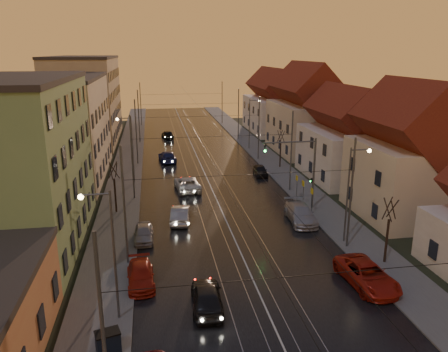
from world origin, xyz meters
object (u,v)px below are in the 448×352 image
parked_left_2 (141,276)px  parked_right_1 (300,214)px  street_lamp_3 (251,119)px  driving_car_3 (167,157)px  driving_car_2 (187,184)px  parked_right_2 (260,170)px  driving_car_1 (180,214)px  driving_car_4 (168,135)px  dumpster (108,342)px  parked_right_0 (367,275)px  driving_car_0 (207,297)px  street_lamp_1 (352,186)px  traffic_light_mast (304,165)px  parked_left_3 (144,233)px  street_lamp_2 (129,143)px  street_lamp_0 (108,244)px

parked_left_2 → parked_right_1: (14.35, 9.05, 0.16)m
street_lamp_3 → driving_car_3: size_ratio=1.52×
driving_car_2 → parked_right_2: bearing=-159.0°
driving_car_1 → driving_car_4: driving_car_1 is taller
driving_car_3 → dumpster: 41.13m
driving_car_2 → parked_right_0: parked_right_0 is taller
parked_left_2 → dumpster: parked_left_2 is taller
driving_car_0 → driving_car_4: size_ratio=1.06×
street_lamp_1 → dumpster: (-18.23, -11.03, -4.19)m
driving_car_3 → traffic_light_mast: bearing=114.5°
parked_left_3 → driving_car_0: bearing=-69.9°
traffic_light_mast → parked_right_2: bearing=95.0°
street_lamp_2 → parked_right_2: 16.54m
driving_car_2 → parked_left_3: driving_car_2 is taller
street_lamp_2 → parked_left_2: street_lamp_2 is taller
driving_car_3 → parked_right_1: parked_right_1 is taller
driving_car_1 → parked_left_3: size_ratio=1.17×
street_lamp_0 → parked_right_0: (16.50, 1.32, -4.12)m
driving_car_1 → driving_car_2: bearing=-91.0°
parked_right_2 → street_lamp_3: bearing=85.1°
street_lamp_2 → traffic_light_mast: street_lamp_2 is taller
driving_car_0 → parked_right_1: (10.30, 12.62, 0.01)m
parked_right_1 → parked_right_2: bearing=93.2°
driving_car_0 → parked_right_0: (10.94, 0.96, -0.01)m
street_lamp_1 → parked_right_1: bearing=115.3°
street_lamp_0 → driving_car_2: size_ratio=1.46×
street_lamp_1 → driving_car_0: street_lamp_1 is taller
parked_right_2 → parked_right_0: bearing=-85.4°
traffic_light_mast → driving_car_3: 25.43m
parked_right_2 → driving_car_2: bearing=-151.1°
driving_car_3 → street_lamp_1: bearing=109.2°
street_lamp_2 → parked_right_2: bearing=2.7°
parked_left_3 → dumpster: parked_left_3 is taller
driving_car_4 → street_lamp_3: bearing=131.6°
parked_left_2 → parked_right_0: size_ratio=0.79×
driving_car_3 → parked_left_3: 26.93m
driving_car_2 → parked_right_0: (10.17, -22.85, 0.01)m
street_lamp_1 → parked_left_3: 17.39m
parked_left_2 → parked_left_3: (0.12, 7.15, 0.03)m
driving_car_4 → parked_right_1: parked_right_1 is taller
traffic_light_mast → parked_right_1: (-1.24, -3.02, -3.81)m
driving_car_3 → parked_right_2: (11.34, -9.07, -0.11)m
parked_right_1 → parked_left_2: bearing=-144.2°
driving_car_0 → driving_car_1: bearing=-84.5°
traffic_light_mast → street_lamp_3: bearing=87.7°
driving_car_4 → parked_right_2: size_ratio=1.13×
street_lamp_3 → driving_car_4: street_lamp_3 is taller
street_lamp_3 → driving_car_3: street_lamp_3 is taller
street_lamp_2 → dumpster: bearing=-90.0°
driving_car_4 → parked_left_2: size_ratio=0.99×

